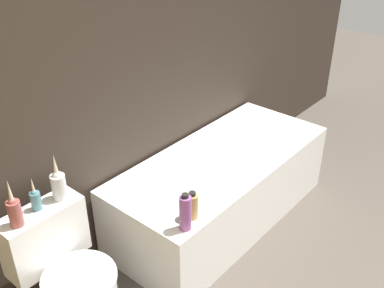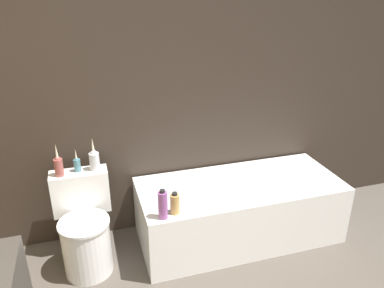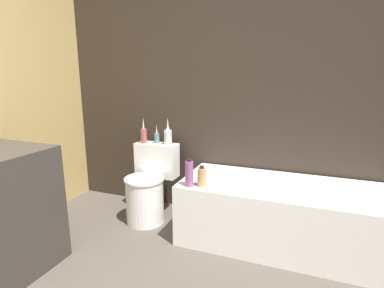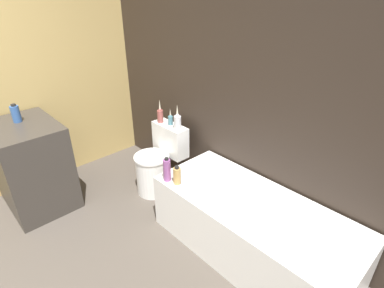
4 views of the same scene
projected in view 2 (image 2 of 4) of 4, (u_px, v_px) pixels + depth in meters
The scene contains 8 objects.
wall_back_tiled at pixel (141, 83), 2.91m from camera, with size 6.40×0.06×2.60m.
bathtub at pixel (239, 209), 3.15m from camera, with size 1.66×0.71×0.51m.
toilet at pixel (85, 229), 2.80m from camera, with size 0.42×0.53×0.71m.
vase_gold at pixel (58, 165), 2.71m from camera, with size 0.06×0.06×0.25m.
vase_silver at pixel (77, 164), 2.79m from camera, with size 0.05×0.05×0.18m.
vase_bronze at pixel (94, 159), 2.80m from camera, with size 0.07×0.07×0.26m.
shampoo_bottle_tall at pixel (163, 205), 2.56m from camera, with size 0.06×0.06×0.22m.
shampoo_bottle_short at pixel (175, 204), 2.63m from camera, with size 0.07×0.07×0.17m.
Camera 2 is at (-0.45, -0.44, 2.02)m, focal length 35.00 mm.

